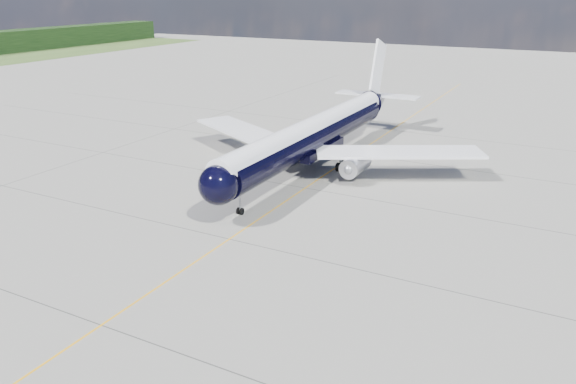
# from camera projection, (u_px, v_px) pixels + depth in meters

# --- Properties ---
(ground) EXTENTS (320.00, 320.00, 0.00)m
(ground) POSITION_uv_depth(u_px,v_px,m) (324.00, 175.00, 65.44)
(ground) COLOR gray
(ground) RESTS_ON ground
(taxiway_centerline) EXTENTS (0.16, 160.00, 0.01)m
(taxiway_centerline) POSITION_uv_depth(u_px,v_px,m) (305.00, 188.00, 61.29)
(taxiway_centerline) COLOR #EFA20C
(taxiway_centerline) RESTS_ON ground
(main_airliner) EXTENTS (39.05, 47.38, 13.72)m
(main_airliner) POSITION_uv_depth(u_px,v_px,m) (317.00, 133.00, 67.09)
(main_airliner) COLOR black
(main_airliner) RESTS_ON ground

